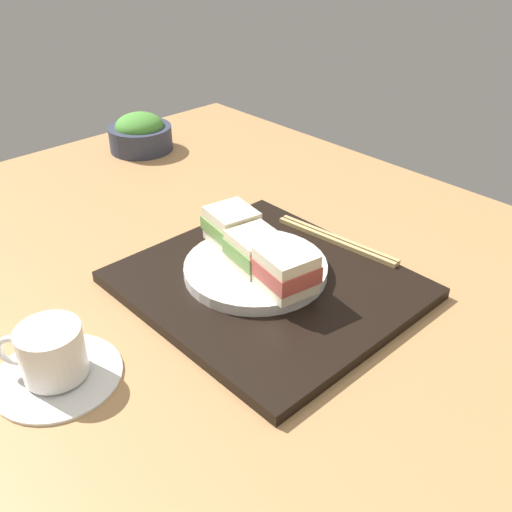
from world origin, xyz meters
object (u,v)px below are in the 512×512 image
at_px(sandwich_middle, 257,248).
at_px(sandwich_near, 286,270).
at_px(sandwich_plate, 257,268).
at_px(chopsticks_pair, 336,240).
at_px(salad_bowl, 140,134).
at_px(sandwich_far, 232,226).
at_px(coffee_cup, 53,358).

bearing_deg(sandwich_middle, sandwich_near, 168.30).
distance_m(sandwich_plate, chopsticks_pair, 0.15).
height_order(salad_bowl, chopsticks_pair, salad_bowl).
relative_size(sandwich_near, sandwich_middle, 1.00).
relative_size(sandwich_middle, sandwich_far, 0.99).
xyz_separation_m(sandwich_near, coffee_cup, (0.09, 0.29, -0.03)).
distance_m(chopsticks_pair, coffee_cup, 0.45).
relative_size(sandwich_plate, chopsticks_pair, 0.95).
xyz_separation_m(sandwich_near, chopsticks_pair, (0.05, -0.16, -0.04)).
bearing_deg(sandwich_plate, sandwich_near, 168.30).
relative_size(sandwich_far, salad_bowl, 0.62).
bearing_deg(coffee_cup, sandwich_far, -80.47).
height_order(sandwich_near, salad_bowl, sandwich_near).
distance_m(sandwich_far, coffee_cup, 0.32).
xyz_separation_m(sandwich_plate, sandwich_middle, (-0.00, -0.00, 0.03)).
bearing_deg(sandwich_plate, salad_bowl, -17.01).
bearing_deg(sandwich_far, sandwich_plate, 168.30).
distance_m(sandwich_near, coffee_cup, 0.30).
distance_m(sandwich_near, salad_bowl, 0.64).
xyz_separation_m(sandwich_near, sandwich_middle, (0.07, -0.01, -0.00)).
distance_m(sandwich_plate, coffee_cup, 0.30).
distance_m(sandwich_plate, sandwich_far, 0.08).
height_order(sandwich_plate, sandwich_near, sandwich_near).
distance_m(sandwich_plate, salad_bowl, 0.57).
height_order(chopsticks_pair, coffee_cup, coffee_cup).
height_order(sandwich_plate, coffee_cup, coffee_cup).
bearing_deg(sandwich_near, sandwich_plate, -11.70).
height_order(sandwich_far, coffee_cup, sandwich_far).
xyz_separation_m(sandwich_near, sandwich_far, (0.14, -0.03, -0.00)).
distance_m(sandwich_middle, coffee_cup, 0.30).
bearing_deg(sandwich_plate, chopsticks_pair, -98.32).
relative_size(sandwich_middle, coffee_cup, 0.55).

